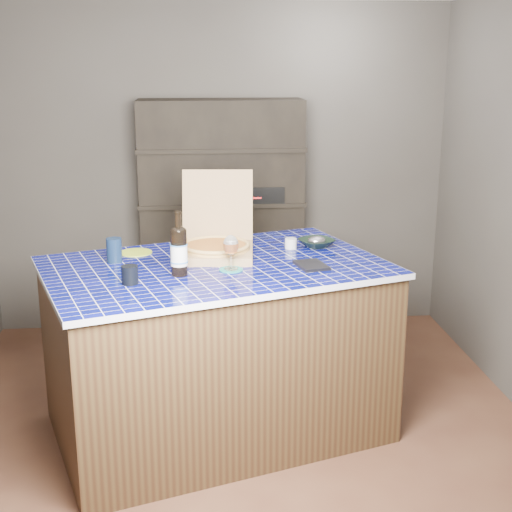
{
  "coord_description": "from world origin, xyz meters",
  "views": [
    {
      "loc": [
        -0.22,
        -3.73,
        2.08
      ],
      "look_at": [
        0.12,
        0.0,
        1.04
      ],
      "focal_mm": 50.0,
      "sensor_mm": 36.0,
      "label": 1
    }
  ],
  "objects": [
    {
      "name": "green_trivet",
      "position": [
        -0.55,
        0.29,
        1.0
      ],
      "size": [
        0.19,
        0.19,
        0.01
      ],
      "primitive_type": "cylinder",
      "color": "#9EB627",
      "rests_on": "kitchen_island"
    },
    {
      "name": "teal_trivet",
      "position": [
        -0.02,
        -0.1,
        1.0
      ],
      "size": [
        0.13,
        0.13,
        0.01
      ],
      "primitive_type": "cylinder",
      "color": "#17786F",
      "rests_on": "kitchen_island"
    },
    {
      "name": "foil_contents",
      "position": [
        0.51,
        0.33,
        1.04
      ],
      "size": [
        0.11,
        0.09,
        0.05
      ],
      "primitive_type": "ellipsoid",
      "color": "#A8A8B3",
      "rests_on": "bowl"
    },
    {
      "name": "dvd_case",
      "position": [
        0.41,
        -0.08,
        1.0
      ],
      "size": [
        0.18,
        0.23,
        0.02
      ],
      "primitive_type": "cube",
      "rotation": [
        0.0,
        0.0,
        0.22
      ],
      "color": "black",
      "rests_on": "kitchen_island"
    },
    {
      "name": "shelving_unit",
      "position": [
        0.0,
        1.53,
        0.9
      ],
      "size": [
        1.2,
        0.41,
        1.8
      ],
      "color": "black",
      "rests_on": "floor"
    },
    {
      "name": "pizza_box",
      "position": [
        -0.09,
        0.2,
        1.06
      ],
      "size": [
        0.46,
        0.54,
        0.45
      ],
      "rotation": [
        0.0,
        0.0,
        -0.09
      ],
      "color": "#94734C",
      "rests_on": "kitchen_island"
    },
    {
      "name": "navy_cup",
      "position": [
        -0.66,
        0.12,
        1.06
      ],
      "size": [
        0.09,
        0.09,
        0.13
      ],
      "primitive_type": "cylinder",
      "color": "#0E1C32",
      "rests_on": "kitchen_island"
    },
    {
      "name": "bowl",
      "position": [
        0.51,
        0.33,
        1.02
      ],
      "size": [
        0.27,
        0.27,
        0.05
      ],
      "primitive_type": "imported",
      "rotation": [
        0.0,
        0.0,
        0.49
      ],
      "color": "black",
      "rests_on": "kitchen_island"
    },
    {
      "name": "room",
      "position": [
        0.0,
        0.0,
        1.25
      ],
      "size": [
        3.5,
        3.5,
        3.5
      ],
      "color": "brown",
      "rests_on": "ground"
    },
    {
      "name": "wine_glass",
      "position": [
        -0.02,
        -0.1,
        1.13
      ],
      "size": [
        0.08,
        0.08,
        0.19
      ],
      "color": "white",
      "rests_on": "teal_trivet"
    },
    {
      "name": "tumbler",
      "position": [
        -0.54,
        -0.3,
        1.04
      ],
      "size": [
        0.08,
        0.08,
        0.09
      ],
      "primitive_type": "cylinder",
      "color": "black",
      "rests_on": "kitchen_island"
    },
    {
      "name": "kitchen_island",
      "position": [
        -0.1,
        0.01,
        0.5
      ],
      "size": [
        2.08,
        1.66,
        1.0
      ],
      "rotation": [
        0.0,
        0.0,
        0.32
      ],
      "color": "#44311A",
      "rests_on": "floor"
    },
    {
      "name": "mead_bottle",
      "position": [
        -0.29,
        -0.17,
        1.13
      ],
      "size": [
        0.09,
        0.09,
        0.34
      ],
      "color": "black",
      "rests_on": "kitchen_island"
    },
    {
      "name": "white_jar",
      "position": [
        0.36,
        0.32,
        1.03
      ],
      "size": [
        0.07,
        0.07,
        0.06
      ],
      "primitive_type": "cylinder",
      "color": "silver",
      "rests_on": "kitchen_island"
    }
  ]
}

